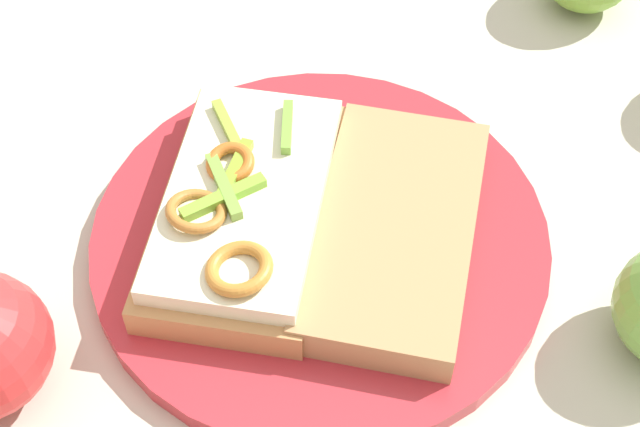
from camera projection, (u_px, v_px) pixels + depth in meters
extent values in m
plane|color=#BCB6A2|center=(320.00, 247.00, 0.59)|extent=(2.00, 2.00, 0.00)
cylinder|color=#B02A33|center=(320.00, 241.00, 0.59)|extent=(0.28, 0.28, 0.01)
cube|color=#B7824F|center=(247.00, 213.00, 0.58)|extent=(0.20, 0.19, 0.02)
cube|color=beige|center=(245.00, 195.00, 0.56)|extent=(0.18, 0.17, 0.01)
torus|color=#AB6C2C|center=(196.00, 211.00, 0.54)|extent=(0.05, 0.05, 0.02)
torus|color=#BE7B2F|center=(239.00, 269.00, 0.52)|extent=(0.05, 0.05, 0.01)
torus|color=#C66623|center=(230.00, 163.00, 0.56)|extent=(0.04, 0.04, 0.01)
cube|color=#8DAA38|center=(228.00, 126.00, 0.58)|extent=(0.02, 0.04, 0.01)
cube|color=#84A92E|center=(235.00, 171.00, 0.56)|extent=(0.04, 0.03, 0.01)
cube|color=#7DBA34|center=(223.00, 197.00, 0.55)|extent=(0.05, 0.01, 0.01)
cube|color=#76A13E|center=(224.00, 186.00, 0.55)|extent=(0.02, 0.05, 0.01)
cube|color=#71A83C|center=(287.00, 127.00, 0.58)|extent=(0.03, 0.03, 0.01)
cube|color=tan|center=(394.00, 232.00, 0.57)|extent=(0.19, 0.18, 0.02)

